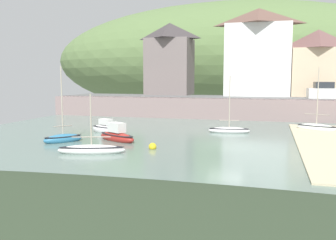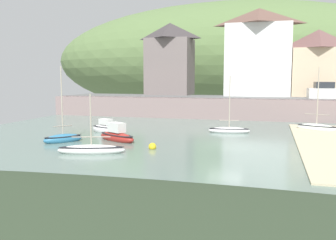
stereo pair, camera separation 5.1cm
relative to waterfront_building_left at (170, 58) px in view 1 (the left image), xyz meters
name	(u,v)px [view 1 (the left image)]	position (x,y,z in m)	size (l,w,h in m)	color
ground	(231,179)	(12.46, -34.76, -7.41)	(48.00, 41.00, 0.61)	slate
quay_seawall	(243,107)	(11.06, -7.70, -6.22)	(48.00, 9.40, 2.40)	gray
hillside_backdrop	(232,61)	(5.94, 30.00, 0.85)	(80.00, 44.00, 24.07)	#597442
waterfront_building_left	(170,58)	(0.00, 0.00, 0.00)	(6.52, 5.62, 10.17)	slate
waterfront_building_centre	(258,52)	(12.33, 0.00, 0.71)	(8.72, 6.18, 11.62)	white
waterfront_building_right	(317,62)	(19.88, 0.00, -0.78)	(6.68, 4.38, 8.60)	beige
motorboat_with_cabin	(316,127)	(18.35, -15.27, -7.30)	(3.89, 2.72, 6.01)	white
dinghy_open_wooden	(63,138)	(-1.05, -27.17, -7.29)	(2.68, 2.99, 5.94)	teal
sailboat_blue_trim	(117,136)	(2.67, -25.51, -7.19)	(3.97, 2.90, 1.61)	maroon
rowboat_small_beached	(229,130)	(10.66, -18.95, -7.34)	(3.75, 1.46, 5.20)	white
sailboat_far_left	(92,149)	(2.98, -30.37, -7.34)	(4.48, 2.26, 4.02)	white
sailboat_nearest_shore	(106,129)	(0.15, -22.10, -7.21)	(3.44, 2.23, 1.48)	white
parked_car_near_slipway	(325,92)	(20.39, -4.50, -4.37)	(4.25, 2.11, 1.95)	silver
mooring_buoy	(153,147)	(6.39, -27.99, -7.42)	(0.53, 0.53, 0.53)	yellow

